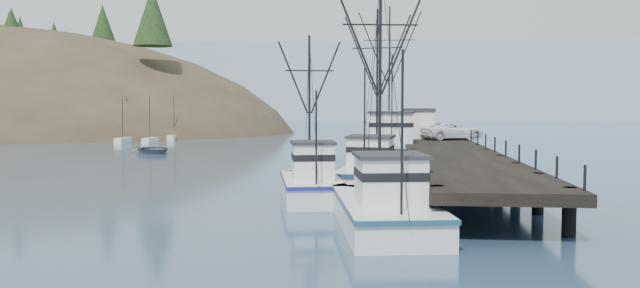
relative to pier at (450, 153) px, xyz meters
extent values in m
plane|color=navy|center=(-14.00, -16.00, -1.69)|extent=(400.00, 400.00, 0.00)
cube|color=black|center=(0.00, 0.00, 0.06)|extent=(6.00, 44.00, 0.50)
cylinder|color=black|center=(-2.60, -20.00, -0.69)|extent=(0.56, 0.56, 2.00)
cylinder|color=black|center=(2.60, -20.00, -0.69)|extent=(0.56, 0.56, 2.00)
cylinder|color=black|center=(-2.60, -15.00, -0.69)|extent=(0.56, 0.56, 2.00)
cylinder|color=black|center=(2.60, -15.00, -0.69)|extent=(0.56, 0.56, 2.00)
cylinder|color=black|center=(-2.60, -10.00, -0.69)|extent=(0.56, 0.56, 2.00)
cylinder|color=black|center=(2.60, -10.00, -0.69)|extent=(0.56, 0.56, 2.00)
cylinder|color=black|center=(-2.60, -5.00, -0.69)|extent=(0.56, 0.56, 2.00)
cylinder|color=black|center=(2.60, -5.00, -0.69)|extent=(0.56, 0.56, 2.00)
cylinder|color=black|center=(-2.60, 0.00, -0.69)|extent=(0.56, 0.56, 2.00)
cylinder|color=black|center=(2.60, 0.00, -0.69)|extent=(0.56, 0.56, 2.00)
cylinder|color=black|center=(-2.60, 5.00, -0.69)|extent=(0.56, 0.56, 2.00)
cylinder|color=black|center=(2.60, 5.00, -0.69)|extent=(0.56, 0.56, 2.00)
cylinder|color=black|center=(-2.60, 10.00, -0.69)|extent=(0.56, 0.56, 2.00)
cylinder|color=black|center=(2.60, 10.00, -0.69)|extent=(0.56, 0.56, 2.00)
cylinder|color=black|center=(-2.60, 15.00, -0.69)|extent=(0.56, 0.56, 2.00)
cylinder|color=black|center=(2.60, 15.00, -0.69)|extent=(0.56, 0.56, 2.00)
cylinder|color=black|center=(-2.60, 20.00, -0.69)|extent=(0.56, 0.56, 2.00)
cylinder|color=black|center=(2.60, 20.00, -0.69)|extent=(0.56, 0.56, 2.00)
cube|color=beige|center=(-52.00, 40.00, -0.29)|extent=(4.00, 5.00, 2.80)
cube|color=beige|center=(-58.00, 44.00, -0.29)|extent=(4.00, 5.00, 2.80)
cube|color=beige|center=(-48.00, 46.00, -0.29)|extent=(4.00, 5.00, 2.80)
cube|color=#9EB2C6|center=(-4.00, 154.00, -1.69)|extent=(360.00, 40.00, 26.00)
cube|color=silver|center=(-54.00, 169.00, -1.69)|extent=(180.00, 25.00, 18.00)
cube|color=silver|center=(-41.72, 40.53, -1.39)|extent=(1.00, 3.50, 0.90)
cylinder|color=black|center=(-41.72, 40.53, 1.51)|extent=(0.08, 0.08, 6.00)
cube|color=silver|center=(-40.66, 39.08, -1.39)|extent=(1.00, 3.50, 0.90)
cylinder|color=black|center=(-40.66, 39.08, 1.51)|extent=(0.08, 0.08, 6.00)
cube|color=silver|center=(-38.45, 32.50, -1.39)|extent=(1.00, 3.50, 0.90)
cylinder|color=black|center=(-38.45, 32.50, 1.51)|extent=(0.08, 0.08, 6.00)
cube|color=silver|center=(-47.06, 49.20, -1.39)|extent=(1.00, 3.50, 0.90)
cylinder|color=black|center=(-47.06, 49.20, 1.51)|extent=(0.08, 0.08, 6.00)
cube|color=silver|center=(-34.20, 40.25, -1.39)|extent=(1.00, 3.50, 0.90)
cylinder|color=black|center=(-34.20, 40.25, 1.51)|extent=(0.08, 0.08, 6.00)
cube|color=silver|center=(-34.88, 49.06, -1.39)|extent=(1.00, 3.50, 0.90)
cylinder|color=black|center=(-34.88, 49.06, 1.51)|extent=(0.08, 0.08, 6.00)
cube|color=silver|center=(-34.94, 32.90, -1.39)|extent=(1.00, 3.50, 0.90)
cylinder|color=black|center=(-34.94, 32.90, 1.51)|extent=(0.08, 0.08, 6.00)
cube|color=silver|center=(-45.97, 43.50, -1.39)|extent=(1.00, 3.50, 0.90)
cylinder|color=black|center=(-45.97, 43.50, 1.51)|extent=(0.08, 0.08, 6.00)
cube|color=silver|center=(-4.73, -18.96, -1.24)|extent=(5.21, 9.99, 1.60)
cube|color=silver|center=(-5.50, -14.27, -1.24)|extent=(3.67, 3.67, 1.60)
cube|color=navy|center=(-4.73, -18.96, -0.54)|extent=(5.33, 10.24, 0.18)
cube|color=silver|center=(-4.53, -20.16, 0.51)|extent=(3.00, 3.07, 1.90)
cube|color=#26262B|center=(-4.53, -20.16, 1.54)|extent=(3.26, 3.35, 0.16)
cylinder|color=black|center=(-4.97, -17.52, 4.60)|extent=(0.14, 0.14, 10.08)
cylinder|color=black|center=(-4.13, -22.57, 2.58)|extent=(0.10, 0.10, 6.05)
cube|color=silver|center=(-8.73, -11.58, -1.24)|extent=(4.51, 8.04, 1.60)
cube|color=silver|center=(-9.49, -7.86, -1.24)|extent=(3.00, 3.00, 1.60)
cube|color=navy|center=(-8.73, -11.58, -0.54)|extent=(4.61, 8.25, 0.18)
cube|color=silver|center=(-8.54, -12.53, 0.51)|extent=(2.52, 2.52, 1.90)
cube|color=#26262B|center=(-8.54, -12.53, 1.54)|extent=(2.74, 2.75, 0.16)
cylinder|color=black|center=(-8.96, -10.44, 3.50)|extent=(0.14, 0.14, 7.87)
cylinder|color=black|center=(-8.15, -14.44, 1.92)|extent=(0.10, 0.10, 4.72)
cube|color=silver|center=(-5.40, -5.21, -1.24)|extent=(4.92, 10.03, 1.60)
cube|color=silver|center=(-4.77, -0.44, -1.24)|extent=(3.68, 3.68, 1.60)
cube|color=navy|center=(-5.40, -5.21, -0.54)|extent=(5.03, 10.28, 0.18)
cube|color=silver|center=(-5.56, -6.44, 0.51)|extent=(2.92, 3.03, 1.90)
cube|color=#26262B|center=(-5.56, -6.44, 1.54)|extent=(3.18, 3.30, 0.16)
cylinder|color=black|center=(-5.21, -3.75, 4.70)|extent=(0.14, 0.14, 10.29)
cylinder|color=black|center=(-5.88, -8.89, 2.64)|extent=(0.10, 0.10, 6.17)
cube|color=slate|center=(-4.20, 8.96, -0.94)|extent=(5.31, 14.68, 2.20)
cube|color=slate|center=(-4.33, 16.26, -0.94)|extent=(5.07, 5.07, 2.20)
cube|color=black|center=(-4.20, 8.96, 0.06)|extent=(5.41, 15.06, 0.18)
cube|color=silver|center=(-4.17, 7.09, 1.46)|extent=(3.61, 4.18, 2.60)
cube|color=#26262B|center=(-4.17, 7.09, 2.84)|extent=(3.92, 4.56, 0.16)
cylinder|color=black|center=(-4.24, 11.21, 6.21)|extent=(0.14, 0.14, 12.11)
cylinder|color=black|center=(-4.11, 3.35, 3.79)|extent=(0.10, 0.10, 7.27)
cube|color=silver|center=(-1.50, 13.47, 1.56)|extent=(2.80, 3.00, 2.50)
cube|color=#26262B|center=(-1.50, 13.47, 2.96)|extent=(3.00, 3.20, 0.30)
imported|color=white|center=(1.50, 11.76, 1.10)|extent=(6.23, 4.73, 1.57)
imported|color=slate|center=(-28.84, 17.87, -1.69)|extent=(6.66, 6.72, 1.14)
camera|label=1|loc=(-4.86, -45.48, 3.70)|focal=35.00mm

